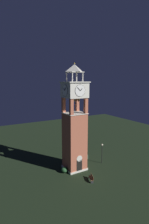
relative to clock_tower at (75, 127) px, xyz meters
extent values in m
plane|color=black|center=(0.00, 0.00, -7.81)|extent=(80.00, 80.00, 0.00)
cube|color=#AD5B42|center=(0.00, 0.00, -2.69)|extent=(3.37, 3.37, 10.24)
cube|color=silver|center=(0.00, 0.00, -7.63)|extent=(3.57, 3.57, 0.35)
cube|color=black|center=(0.00, -1.70, -6.66)|extent=(1.10, 0.04, 2.20)
cylinder|color=silver|center=(0.00, -1.70, -5.26)|extent=(1.10, 0.04, 1.10)
cube|color=#AD5B42|center=(-1.40, -1.40, 3.81)|extent=(0.56, 0.56, 2.75)
cube|color=#AD5B42|center=(1.40, -1.40, 3.81)|extent=(0.56, 0.56, 2.75)
cube|color=#AD5B42|center=(-1.40, 1.40, 3.81)|extent=(0.56, 0.56, 2.75)
cube|color=#AD5B42|center=(1.40, 1.40, 3.81)|extent=(0.56, 0.56, 2.75)
cube|color=silver|center=(0.00, 0.00, 2.49)|extent=(3.53, 3.53, 0.12)
cone|color=brown|center=(0.74, -0.14, 4.64)|extent=(0.59, 0.59, 0.54)
cone|color=brown|center=(0.41, 0.64, 4.64)|extent=(0.49, 0.49, 0.44)
cone|color=brown|center=(-0.44, 0.62, 4.64)|extent=(0.43, 0.43, 0.40)
cone|color=brown|center=(-0.76, -0.04, 4.64)|extent=(0.38, 0.38, 0.52)
cone|color=brown|center=(-0.50, -0.57, 4.64)|extent=(0.56, 0.56, 0.49)
cone|color=brown|center=(0.43, -0.62, 4.64)|extent=(0.36, 0.36, 0.39)
cube|color=silver|center=(0.00, 0.00, 6.45)|extent=(3.61, 3.61, 2.54)
cylinder|color=white|center=(0.00, -1.82, 6.45)|extent=(1.93, 0.05, 1.93)
torus|color=black|center=(0.00, -1.82, 6.45)|extent=(1.95, 0.06, 1.95)
cube|color=black|center=(0.18, -1.88, 6.62)|extent=(0.41, 0.03, 0.40)
cube|color=black|center=(-0.27, -1.88, 6.73)|extent=(0.59, 0.03, 0.59)
cylinder|color=white|center=(0.00, 1.82, 6.45)|extent=(1.93, 0.05, 1.93)
torus|color=black|center=(0.00, 1.82, 6.45)|extent=(1.95, 0.06, 1.95)
cube|color=black|center=(0.18, 1.88, 6.62)|extent=(0.41, 0.03, 0.40)
cube|color=black|center=(-0.27, 1.88, 6.73)|extent=(0.59, 0.03, 0.59)
cylinder|color=white|center=(-1.82, 0.00, 6.45)|extent=(0.05, 1.93, 1.93)
torus|color=black|center=(-1.82, 0.00, 6.45)|extent=(0.06, 1.95, 1.95)
cube|color=black|center=(-1.88, 0.18, 6.62)|extent=(0.03, 0.41, 0.40)
cube|color=black|center=(-1.88, -0.27, 6.73)|extent=(0.03, 0.59, 0.59)
cylinder|color=white|center=(1.82, 0.00, 6.45)|extent=(0.05, 1.93, 1.93)
torus|color=black|center=(1.82, 0.00, 6.45)|extent=(0.06, 1.95, 1.95)
cube|color=black|center=(1.88, 0.18, 6.62)|extent=(0.03, 0.41, 0.40)
cube|color=black|center=(1.88, -0.27, 6.73)|extent=(0.03, 0.59, 0.59)
cube|color=silver|center=(0.00, 0.00, 7.80)|extent=(3.97, 3.97, 0.16)
cylinder|color=silver|center=(-0.99, -0.99, 8.63)|extent=(0.22, 0.22, 1.49)
cylinder|color=silver|center=(0.99, -0.99, 8.63)|extent=(0.22, 0.22, 1.49)
cylinder|color=silver|center=(-0.99, 0.99, 8.63)|extent=(0.22, 0.22, 1.49)
cylinder|color=silver|center=(0.99, 0.99, 8.63)|extent=(0.22, 0.22, 1.49)
cube|color=silver|center=(0.00, 0.00, 9.43)|extent=(2.42, 2.42, 0.12)
pyramid|color=silver|center=(0.00, 0.00, 10.11)|extent=(2.42, 2.42, 1.24)
sphere|color=#B79338|center=(0.00, 0.00, 10.85)|extent=(0.24, 0.24, 0.24)
cube|color=brown|center=(0.17, -4.97, -7.36)|extent=(0.97, 1.65, 0.06)
cube|color=brown|center=(0.34, -5.03, -7.08)|extent=(0.61, 1.52, 0.44)
cube|color=#2D2D33|center=(-0.09, -5.64, -7.60)|extent=(0.40, 0.21, 0.42)
cube|color=#2D2D33|center=(0.42, -4.29, -7.60)|extent=(0.40, 0.21, 0.42)
cylinder|color=black|center=(5.67, -0.80, -6.04)|extent=(0.12, 0.12, 3.53)
sphere|color=#F9EFCC|center=(5.67, -0.80, -4.10)|extent=(0.36, 0.36, 0.36)
cylinder|color=#38513D|center=(4.32, 2.37, -7.41)|extent=(0.52, 0.52, 0.80)
ellipsoid|color=#28562D|center=(-2.26, -0.40, -7.32)|extent=(1.18, 1.18, 0.98)
camera|label=1|loc=(-15.59, -26.79, 8.10)|focal=29.14mm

